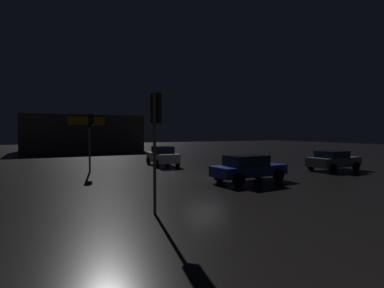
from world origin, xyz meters
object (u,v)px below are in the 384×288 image
(traffic_signal_opposite, at_px, (156,121))
(car_crossing, at_px, (333,160))
(traffic_signal_main, at_px, (91,130))
(car_near, at_px, (163,156))
(store_building, at_px, (82,133))
(car_far, at_px, (248,168))

(traffic_signal_opposite, relative_size, car_crossing, 1.02)
(traffic_signal_main, bearing_deg, traffic_signal_opposite, -88.36)
(car_near, relative_size, car_crossing, 1.00)
(store_building, relative_size, traffic_signal_main, 3.96)
(traffic_signal_opposite, distance_m, car_near, 15.11)
(traffic_signal_opposite, bearing_deg, car_far, 29.73)
(car_near, distance_m, car_far, 9.93)
(car_crossing, bearing_deg, car_far, -171.46)
(store_building, height_order, car_near, store_building)
(store_building, bearing_deg, car_crossing, -67.49)
(traffic_signal_opposite, height_order, car_far, traffic_signal_opposite)
(store_building, relative_size, car_far, 3.59)
(traffic_signal_main, distance_m, traffic_signal_opposite, 12.41)
(store_building, height_order, car_far, store_building)
(car_near, bearing_deg, store_building, 98.11)
(car_far, bearing_deg, store_building, 98.11)
(store_building, relative_size, traffic_signal_opposite, 3.87)
(traffic_signal_main, distance_m, car_crossing, 17.72)
(traffic_signal_opposite, xyz_separation_m, car_crossing, (15.73, 5.31, -2.45))
(car_far, bearing_deg, car_crossing, 8.54)
(traffic_signal_opposite, height_order, car_near, traffic_signal_opposite)
(traffic_signal_opposite, bearing_deg, store_building, 86.79)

